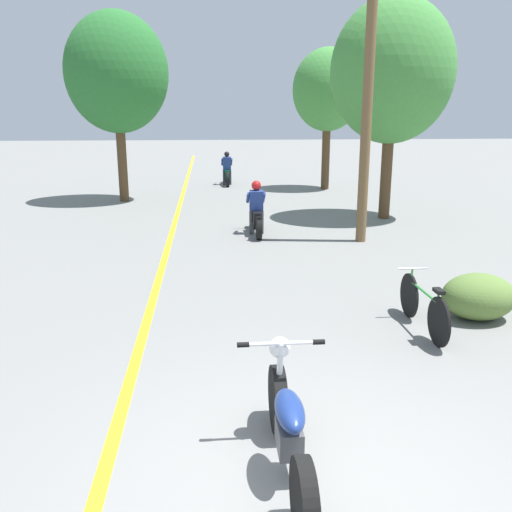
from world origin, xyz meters
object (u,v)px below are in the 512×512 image
Objects in this scene: motorcycle_foreground at (288,429)px; roadside_tree_left at (117,73)px; roadside_tree_right_near at (392,72)px; bicycle_parked at (423,306)px; motorcycle_rider_far at (227,172)px; utility_pole at (368,96)px; roadside_tree_right_far at (328,91)px; motorcycle_rider_lead at (256,214)px.

roadside_tree_left is at bearing 103.09° from motorcycle_foreground.
roadside_tree_right_near is 3.48× the size of bicycle_parked.
motorcycle_rider_far reaches higher than bicycle_parked.
utility_pole is 11.70m from motorcycle_rider_far.
roadside_tree_right_far is 2.59× the size of motorcycle_foreground.
roadside_tree_left is at bearing 154.02° from roadside_tree_right_near.
bicycle_parked is at bearing -96.83° from utility_pole.
roadside_tree_right_far is 5.43m from motorcycle_rider_far.
utility_pole is at bearing 70.39° from motorcycle_foreground.
roadside_tree_right_near is 6.42m from roadside_tree_right_far.
roadside_tree_right_near is 1.12× the size of roadside_tree_right_far.
motorcycle_rider_far is at bearing 156.36° from roadside_tree_right_far.
motorcycle_foreground is (-4.54, -11.39, -3.69)m from roadside_tree_right_near.
motorcycle_foreground is at bearing -128.48° from bicycle_parked.
roadside_tree_right_near is at bearing 24.44° from motorcycle_rider_lead.
roadside_tree_right_near reaches higher than motorcycle_rider_far.
roadside_tree_right_far reaches higher than motorcycle_rider_lead.
bicycle_parked is at bearing -104.47° from roadside_tree_right_near.
utility_pole reaches higher than motorcycle_rider_lead.
roadside_tree_right_near is 0.97× the size of roadside_tree_left.
utility_pole is 9.53m from motorcycle_foreground.
roadside_tree_right_near is 2.97× the size of motorcycle_rider_far.
motorcycle_rider_far is (3.79, 4.17, -3.76)m from roadside_tree_left.
motorcycle_rider_far is at bearing 47.79° from roadside_tree_left.
roadside_tree_left reaches higher than roadside_tree_right_far.
roadside_tree_right_far reaches higher than motorcycle_foreground.
motorcycle_foreground is at bearing -93.54° from motorcycle_rider_lead.
roadside_tree_right_near is at bearing -86.46° from roadside_tree_right_far.
motorcycle_rider_lead is at bearing -113.43° from roadside_tree_right_far.
bicycle_parked is (2.38, 2.99, -0.07)m from motorcycle_foreground.
utility_pole is at bearing -45.87° from roadside_tree_left.
utility_pole is 1.05× the size of roadside_tree_left.
motorcycle_foreground is 9.61m from motorcycle_rider_lead.
roadside_tree_left is at bearing -132.21° from motorcycle_rider_far.
motorcycle_rider_far is at bearing 92.17° from motorcycle_rider_lead.
roadside_tree_left is 14.26m from bicycle_parked.
motorcycle_foreground is at bearing -76.91° from roadside_tree_left.
roadside_tree_right_far is at bearing 17.64° from roadside_tree_left.
roadside_tree_right_near is (1.50, 2.86, 0.73)m from utility_pole.
utility_pole is at bearing -23.53° from motorcycle_rider_lead.
bicycle_parked is (1.78, -6.61, -0.16)m from motorcycle_rider_lead.
motorcycle_rider_lead is at bearing 86.46° from motorcycle_foreground.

